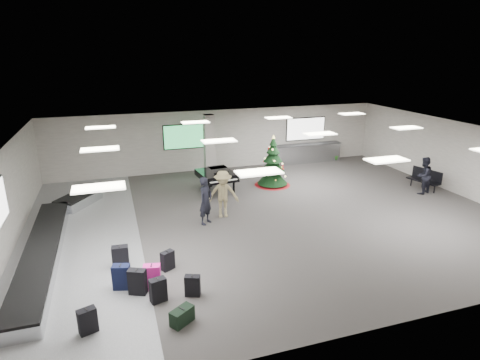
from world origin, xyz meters
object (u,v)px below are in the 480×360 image
object	(u,v)px
grand_piano	(217,175)
traveler_a	(206,201)
service_counter	(307,153)
potted_plant_right	(335,154)
pink_suitcase	(152,277)
potted_plant_left	(271,163)
baggage_carousel	(51,240)
christmas_tree	(273,168)
bench	(425,178)
traveler_bench	(423,176)
traveler_b	(223,194)

from	to	relation	value
grand_piano	traveler_a	xyz separation A→B (m)	(-1.29, -3.31, 0.12)
service_counter	potted_plant_right	bearing A→B (deg)	-4.80
service_counter	pink_suitcase	world-z (taller)	service_counter
service_counter	potted_plant_left	bearing A→B (deg)	-158.27
potted_plant_right	baggage_carousel	bearing A→B (deg)	-155.77
christmas_tree	bench	distance (m)	7.08
service_counter	potted_plant_left	size ratio (longest dim) A/B	4.52
service_counter	potted_plant_left	distance (m)	2.82
potted_plant_right	traveler_bench	bearing A→B (deg)	-83.36
baggage_carousel	grand_piano	distance (m)	7.48
traveler_b	potted_plant_right	world-z (taller)	traveler_b
baggage_carousel	christmas_tree	world-z (taller)	christmas_tree
grand_piano	potted_plant_left	size ratio (longest dim) A/B	2.31
service_counter	potted_plant_right	distance (m)	1.80
pink_suitcase	traveler_bench	bearing A→B (deg)	29.91
baggage_carousel	traveler_a	bearing A→B (deg)	1.75
pink_suitcase	christmas_tree	world-z (taller)	christmas_tree
potted_plant_left	pink_suitcase	bearing A→B (deg)	-128.14
service_counter	christmas_tree	distance (m)	4.70
service_counter	traveler_bench	size ratio (longest dim) A/B	2.39
traveler_a	traveler_bench	xyz separation A→B (m)	(10.04, 0.19, -0.06)
christmas_tree	traveler_a	xyz separation A→B (m)	(-4.08, -3.39, 0.07)
traveler_a	traveler_bench	size ratio (longest dim) A/B	1.07
traveler_b	potted_plant_right	size ratio (longest dim) A/B	2.48
baggage_carousel	christmas_tree	distance (m)	10.06
bench	traveler_b	world-z (taller)	traveler_b
service_counter	pink_suitcase	bearing A→B (deg)	-133.81
potted_plant_left	baggage_carousel	bearing A→B (deg)	-150.90
grand_piano	traveler_bench	bearing A→B (deg)	-25.79
grand_piano	potted_plant_left	world-z (taller)	grand_piano
baggage_carousel	bench	bearing A→B (deg)	2.82
pink_suitcase	bench	distance (m)	13.70
traveler_a	baggage_carousel	bearing A→B (deg)	139.24
service_counter	potted_plant_left	world-z (taller)	service_counter
pink_suitcase	christmas_tree	bearing A→B (deg)	60.15
pink_suitcase	baggage_carousel	bearing A→B (deg)	141.27
baggage_carousel	traveler_bench	bearing A→B (deg)	1.31
potted_plant_right	traveler_b	bearing A→B (deg)	-144.88
grand_piano	bench	distance (m)	9.68
bench	traveler_b	xyz separation A→B (m)	(-9.80, -0.20, 0.39)
grand_piano	traveler_a	size ratio (longest dim) A/B	1.14
traveler_bench	potted_plant_right	distance (m)	6.29
baggage_carousel	service_counter	bearing A→B (deg)	27.67
traveler_b	pink_suitcase	bearing A→B (deg)	-118.49
baggage_carousel	bench	size ratio (longest dim) A/B	6.18
baggage_carousel	potted_plant_right	size ratio (longest dim) A/B	12.98
service_counter	christmas_tree	size ratio (longest dim) A/B	1.66
christmas_tree	traveler_bench	world-z (taller)	christmas_tree
baggage_carousel	potted_plant_right	world-z (taller)	potted_plant_right
christmas_tree	grand_piano	size ratio (longest dim) A/B	1.18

